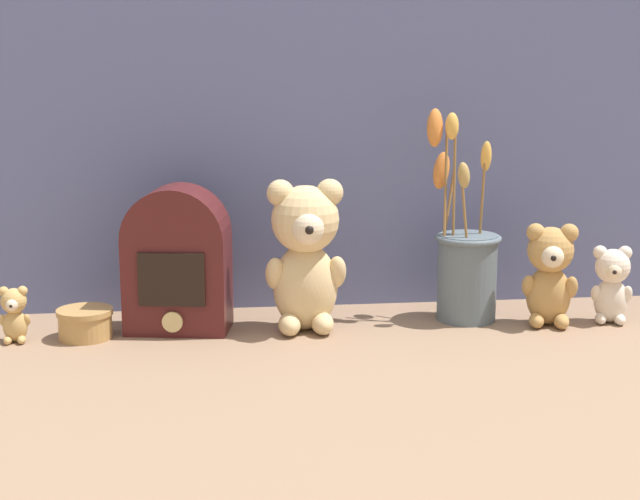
{
  "coord_description": "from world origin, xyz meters",
  "views": [
    {
      "loc": [
        -0.17,
        -1.48,
        0.44
      ],
      "look_at": [
        0.0,
        0.02,
        0.13
      ],
      "focal_mm": 55.0,
      "sensor_mm": 36.0,
      "label": 1
    }
  ],
  "objects_px": {
    "teddy_bear_tiny": "(14,313)",
    "teddy_bear_large": "(306,253)",
    "teddy_bear_small": "(611,283)",
    "vintage_radio": "(177,260)",
    "flower_vase": "(466,264)",
    "teddy_bear_medium": "(550,273)",
    "decorative_tin_tall": "(85,323)"
  },
  "relations": [
    {
      "from": "teddy_bear_small",
      "to": "decorative_tin_tall",
      "type": "bearing_deg",
      "value": 179.53
    },
    {
      "from": "teddy_bear_medium",
      "to": "flower_vase",
      "type": "distance_m",
      "value": 0.14
    },
    {
      "from": "teddy_bear_small",
      "to": "vintage_radio",
      "type": "height_order",
      "value": "vintage_radio"
    },
    {
      "from": "flower_vase",
      "to": "vintage_radio",
      "type": "height_order",
      "value": "flower_vase"
    },
    {
      "from": "teddy_bear_medium",
      "to": "decorative_tin_tall",
      "type": "bearing_deg",
      "value": 179.05
    },
    {
      "from": "teddy_bear_tiny",
      "to": "teddy_bear_small",
      "type": "bearing_deg",
      "value": 0.16
    },
    {
      "from": "teddy_bear_large",
      "to": "flower_vase",
      "type": "relative_size",
      "value": 0.69
    },
    {
      "from": "teddy_bear_large",
      "to": "teddy_bear_medium",
      "type": "relative_size",
      "value": 1.44
    },
    {
      "from": "vintage_radio",
      "to": "decorative_tin_tall",
      "type": "bearing_deg",
      "value": -167.85
    },
    {
      "from": "teddy_bear_small",
      "to": "teddy_bear_large",
      "type": "bearing_deg",
      "value": 178.47
    },
    {
      "from": "teddy_bear_large",
      "to": "teddy_bear_small",
      "type": "relative_size",
      "value": 1.9
    },
    {
      "from": "teddy_bear_medium",
      "to": "teddy_bear_tiny",
      "type": "bearing_deg",
      "value": 179.82
    },
    {
      "from": "teddy_bear_large",
      "to": "decorative_tin_tall",
      "type": "distance_m",
      "value": 0.36
    },
    {
      "from": "teddy_bear_small",
      "to": "flower_vase",
      "type": "relative_size",
      "value": 0.36
    },
    {
      "from": "teddy_bear_large",
      "to": "vintage_radio",
      "type": "distance_m",
      "value": 0.2
    },
    {
      "from": "teddy_bear_medium",
      "to": "vintage_radio",
      "type": "bearing_deg",
      "value": 175.85
    },
    {
      "from": "teddy_bear_large",
      "to": "teddy_bear_medium",
      "type": "bearing_deg",
      "value": -2.71
    },
    {
      "from": "flower_vase",
      "to": "vintage_radio",
      "type": "relative_size",
      "value": 1.51
    },
    {
      "from": "decorative_tin_tall",
      "to": "flower_vase",
      "type": "bearing_deg",
      "value": 3.5
    },
    {
      "from": "teddy_bear_tiny",
      "to": "decorative_tin_tall",
      "type": "relative_size",
      "value": 1.01
    },
    {
      "from": "teddy_bear_tiny",
      "to": "decorative_tin_tall",
      "type": "xyz_separation_m",
      "value": [
        0.1,
        0.01,
        -0.02
      ]
    },
    {
      "from": "decorative_tin_tall",
      "to": "vintage_radio",
      "type": "bearing_deg",
      "value": 12.15
    },
    {
      "from": "teddy_bear_large",
      "to": "teddy_bear_tiny",
      "type": "relative_size",
      "value": 2.76
    },
    {
      "from": "teddy_bear_medium",
      "to": "vintage_radio",
      "type": "distance_m",
      "value": 0.59
    },
    {
      "from": "teddy_bear_medium",
      "to": "flower_vase",
      "type": "bearing_deg",
      "value": 158.6
    },
    {
      "from": "teddy_bear_large",
      "to": "teddy_bear_medium",
      "type": "height_order",
      "value": "teddy_bear_large"
    },
    {
      "from": "teddy_bear_large",
      "to": "teddy_bear_small",
      "type": "height_order",
      "value": "teddy_bear_large"
    },
    {
      "from": "teddy_bear_large",
      "to": "flower_vase",
      "type": "height_order",
      "value": "flower_vase"
    },
    {
      "from": "teddy_bear_tiny",
      "to": "teddy_bear_large",
      "type": "bearing_deg",
      "value": 2.05
    },
    {
      "from": "teddy_bear_tiny",
      "to": "vintage_radio",
      "type": "relative_size",
      "value": 0.38
    },
    {
      "from": "teddy_bear_medium",
      "to": "decorative_tin_tall",
      "type": "height_order",
      "value": "teddy_bear_medium"
    },
    {
      "from": "teddy_bear_small",
      "to": "teddy_bear_tiny",
      "type": "relative_size",
      "value": 1.45
    }
  ]
}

